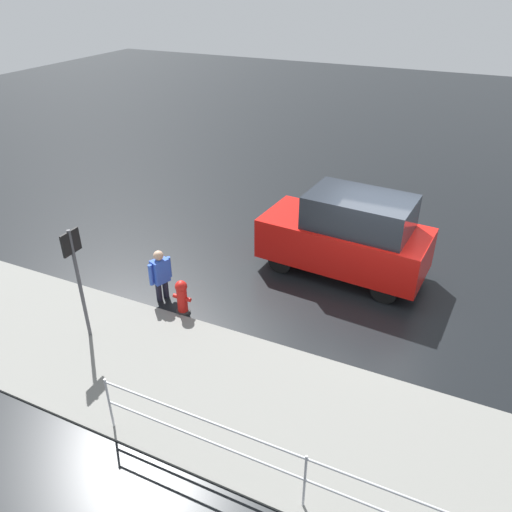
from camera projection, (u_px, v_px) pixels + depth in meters
ground_plane at (374, 293)px, 11.41m from camera, size 60.00×60.00×0.00m
kerb_strip at (313, 425)px, 8.10m from camera, size 24.00×3.20×0.04m
moving_hatchback at (348, 235)px, 11.69m from camera, size 4.02×2.00×2.06m
fire_hydrant at (182, 297)px, 10.58m from camera, size 0.42×0.31×0.80m
pedestrian at (160, 273)px, 10.90m from camera, size 0.35×0.54×1.22m
sign_post at (77, 269)px, 9.31m from camera, size 0.07×0.44×2.40m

